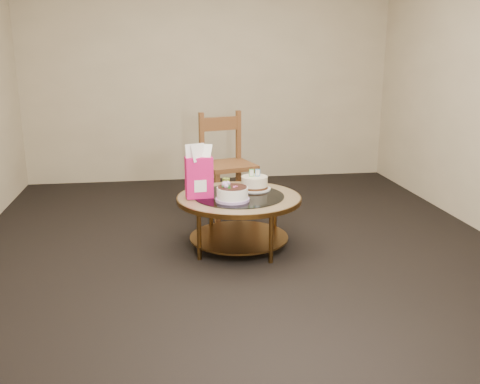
{
  "coord_description": "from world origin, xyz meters",
  "views": [
    {
      "loc": [
        -0.61,
        -4.16,
        1.63
      ],
      "look_at": [
        0.01,
        0.02,
        0.48
      ],
      "focal_mm": 40.0,
      "sensor_mm": 36.0,
      "label": 1
    }
  ],
  "objects": [
    {
      "name": "decorated_cake",
      "position": [
        -0.08,
        -0.14,
        0.51
      ],
      "size": [
        0.27,
        0.27,
        0.16
      ],
      "rotation": [
        0.0,
        0.0,
        0.32
      ],
      "color": "#B994D2",
      "rests_on": "coffee_table"
    },
    {
      "name": "cream_cake",
      "position": [
        0.16,
        0.18,
        0.51
      ],
      "size": [
        0.28,
        0.28,
        0.18
      ],
      "rotation": [
        0.0,
        0.0,
        -0.06
      ],
      "color": "silver",
      "rests_on": "coffee_table"
    },
    {
      "name": "dining_chair",
      "position": [
        0.02,
        0.99,
        0.51
      ],
      "size": [
        0.58,
        0.58,
        1.01
      ],
      "rotation": [
        0.0,
        0.0,
        0.28
      ],
      "color": "brown",
      "rests_on": "ground"
    },
    {
      "name": "room_walls",
      "position": [
        0.0,
        0.0,
        1.54
      ],
      "size": [
        4.52,
        5.02,
        2.61
      ],
      "color": "beige",
      "rests_on": "ground"
    },
    {
      "name": "pillar_candle",
      "position": [
        -0.07,
        0.26,
        0.49
      ],
      "size": [
        0.13,
        0.13,
        0.1
      ],
      "rotation": [
        0.0,
        0.0,
        0.08
      ],
      "color": "#EFD162",
      "rests_on": "coffee_table"
    },
    {
      "name": "gift_bag",
      "position": [
        -0.32,
        -0.0,
        0.67
      ],
      "size": [
        0.22,
        0.17,
        0.43
      ],
      "rotation": [
        0.0,
        0.0,
        0.09
      ],
      "color": "#EC1666",
      "rests_on": "coffee_table"
    },
    {
      "name": "ground",
      "position": [
        0.0,
        0.0,
        0.0
      ],
      "size": [
        5.0,
        5.0,
        0.0
      ],
      "primitive_type": "plane",
      "color": "black",
      "rests_on": "ground"
    },
    {
      "name": "coffee_table",
      "position": [
        0.0,
        -0.0,
        0.38
      ],
      "size": [
        1.02,
        1.02,
        0.46
      ],
      "color": "brown",
      "rests_on": "ground"
    }
  ]
}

